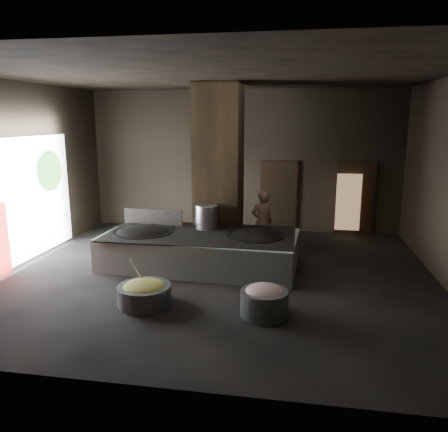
% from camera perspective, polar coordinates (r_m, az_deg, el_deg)
% --- Properties ---
extents(floor, '(10.00, 9.00, 0.10)m').
position_cam_1_polar(floor, '(10.37, -0.92, -7.90)').
color(floor, black).
rests_on(floor, ground).
extents(ceiling, '(10.00, 9.00, 0.10)m').
position_cam_1_polar(ceiling, '(9.77, -1.02, 18.28)').
color(ceiling, black).
rests_on(ceiling, back_wall).
extents(back_wall, '(10.00, 0.10, 4.50)m').
position_cam_1_polar(back_wall, '(14.28, 2.43, 7.20)').
color(back_wall, black).
rests_on(back_wall, ground).
extents(front_wall, '(10.00, 0.10, 4.50)m').
position_cam_1_polar(front_wall, '(5.48, -9.80, -1.55)').
color(front_wall, black).
rests_on(front_wall, ground).
extents(left_wall, '(0.10, 9.00, 4.50)m').
position_cam_1_polar(left_wall, '(11.83, -25.86, 4.87)').
color(left_wall, black).
rests_on(left_wall, ground).
extents(pillar, '(1.20, 1.20, 4.50)m').
position_cam_1_polar(pillar, '(11.72, -0.69, 6.05)').
color(pillar, black).
rests_on(pillar, ground).
extents(hearth_platform, '(4.81, 2.52, 0.82)m').
position_cam_1_polar(hearth_platform, '(10.84, -3.10, -4.45)').
color(hearth_platform, silver).
rests_on(hearth_platform, ground).
extents(platform_cap, '(4.59, 2.20, 0.03)m').
position_cam_1_polar(platform_cap, '(10.73, -3.13, -2.37)').
color(platform_cap, black).
rests_on(platform_cap, hearth_platform).
extents(wok_left, '(1.48, 1.48, 0.41)m').
position_cam_1_polar(wok_left, '(11.10, -10.51, -2.40)').
color(wok_left, black).
rests_on(wok_left, hearth_platform).
extents(wok_left_rim, '(1.51, 1.51, 0.05)m').
position_cam_1_polar(wok_left_rim, '(11.09, -10.52, -2.05)').
color(wok_left_rim, black).
rests_on(wok_left_rim, hearth_platform).
extents(wok_right, '(1.38, 1.38, 0.39)m').
position_cam_1_polar(wok_right, '(10.59, 4.09, -2.96)').
color(wok_right, black).
rests_on(wok_right, hearth_platform).
extents(wok_right_rim, '(1.41, 1.41, 0.05)m').
position_cam_1_polar(wok_right_rim, '(10.57, 4.09, -2.59)').
color(wok_right_rim, black).
rests_on(wok_right_rim, hearth_platform).
extents(stock_pot, '(0.57, 0.57, 0.61)m').
position_cam_1_polar(stock_pot, '(11.17, -2.28, -0.11)').
color(stock_pot, '#B4B7BC').
rests_on(stock_pot, hearth_platform).
extents(splash_guard, '(1.63, 0.16, 0.41)m').
position_cam_1_polar(splash_guard, '(11.77, -9.23, -0.10)').
color(splash_guard, black).
rests_on(splash_guard, hearth_platform).
extents(cook, '(0.73, 0.62, 1.69)m').
position_cam_1_polar(cook, '(11.92, 4.98, -0.73)').
color(cook, '#966F4C').
rests_on(cook, ground).
extents(veg_basin, '(1.19, 1.19, 0.39)m').
position_cam_1_polar(veg_basin, '(8.85, -10.35, -10.11)').
color(veg_basin, slate).
rests_on(veg_basin, ground).
extents(veg_fill, '(0.87, 0.87, 0.27)m').
position_cam_1_polar(veg_fill, '(8.79, -10.39, -9.17)').
color(veg_fill, '#85A851').
rests_on(veg_fill, veg_basin).
extents(ladle, '(0.25, 0.37, 0.75)m').
position_cam_1_polar(ladle, '(8.90, -11.02, -7.54)').
color(ladle, '#B4B7BC').
rests_on(ladle, veg_basin).
extents(meat_basin, '(1.14, 1.14, 0.49)m').
position_cam_1_polar(meat_basin, '(8.27, 5.27, -11.23)').
color(meat_basin, slate).
rests_on(meat_basin, ground).
extents(meat_fill, '(0.73, 0.73, 0.28)m').
position_cam_1_polar(meat_fill, '(8.19, 5.30, -9.90)').
color(meat_fill, tan).
rests_on(meat_fill, meat_basin).
extents(doorway_near, '(1.18, 0.08, 2.38)m').
position_cam_1_polar(doorway_near, '(14.23, 7.14, 2.42)').
color(doorway_near, black).
rests_on(doorway_near, ground).
extents(doorway_near_glow, '(0.83, 0.04, 1.97)m').
position_cam_1_polar(doorway_near_glow, '(14.35, 7.76, 2.28)').
color(doorway_near_glow, '#8C6647').
rests_on(doorway_near_glow, ground).
extents(doorway_far, '(1.18, 0.08, 2.38)m').
position_cam_1_polar(doorway_far, '(14.33, 16.77, 2.06)').
color(doorway_far, black).
rests_on(doorway_far, ground).
extents(doorway_far_glow, '(0.75, 0.04, 1.78)m').
position_cam_1_polar(doorway_far_glow, '(14.10, 15.92, 1.73)').
color(doorway_far_glow, '#8C6647').
rests_on(doorway_far_glow, ground).
extents(left_opening, '(0.04, 4.20, 3.10)m').
position_cam_1_polar(left_opening, '(12.03, -24.64, 1.95)').
color(left_opening, white).
rests_on(left_opening, ground).
extents(tree_silhouette, '(0.28, 1.10, 1.10)m').
position_cam_1_polar(tree_silhouette, '(12.80, -21.77, 5.49)').
color(tree_silhouette, '#194714').
rests_on(tree_silhouette, left_opening).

